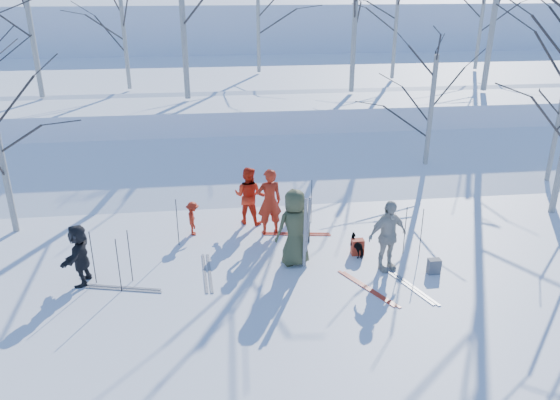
{
  "coord_description": "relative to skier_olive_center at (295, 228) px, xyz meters",
  "views": [
    {
      "loc": [
        -1.56,
        -11.56,
        6.8
      ],
      "look_at": [
        0.0,
        1.5,
        1.3
      ],
      "focal_mm": 35.0,
      "sensor_mm": 36.0,
      "label": 1
    }
  ],
  "objects": [
    {
      "name": "ski_pair_b",
      "position": [
        2.53,
        -1.4,
        -0.98
      ],
      "size": [
        1.44,
        2.03,
        0.02
      ],
      "primitive_type": null,
      "rotation": [
        0.0,
        0.0,
        0.35
      ],
      "color": "silver",
      "rests_on": "ground"
    },
    {
      "name": "dog",
      "position": [
        1.69,
        0.23,
        -0.72
      ],
      "size": [
        0.51,
        0.69,
        0.53
      ],
      "primitive_type": "imported",
      "rotation": [
        0.0,
        0.0,
        3.55
      ],
      "color": "black",
      "rests_on": "ground"
    },
    {
      "name": "upright_ski_left",
      "position": [
        0.21,
        -0.29,
        -0.04
      ],
      "size": [
        0.07,
        0.15,
        1.9
      ],
      "primitive_type": "cube",
      "rotation": [
        0.07,
        0.0,
        0.0
      ],
      "color": "silver",
      "rests_on": "ground"
    },
    {
      "name": "birch_plateau_i",
      "position": [
        3.87,
        10.3,
        4.4
      ],
      "size": [
        5.07,
        5.07,
        6.39
      ],
      "primitive_type": null,
      "color": "silver",
      "rests_on": "snow_plateau"
    },
    {
      "name": "birch_edge_c",
      "position": [
        9.41,
        4.36,
        1.11
      ],
      "size": [
        3.54,
        3.54,
        4.2
      ],
      "primitive_type": null,
      "color": "silver",
      "rests_on": "ground"
    },
    {
      "name": "ski_pole_d",
      "position": [
        -3.96,
        -0.4,
        -0.32
      ],
      "size": [
        0.02,
        0.02,
        1.34
      ],
      "primitive_type": "cylinder",
      "color": "black",
      "rests_on": "ground"
    },
    {
      "name": "backpack_grey",
      "position": [
        3.31,
        -0.9,
        -0.8
      ],
      "size": [
        0.3,
        0.2,
        0.38
      ],
      "primitive_type": "cube",
      "color": "#57595F",
      "rests_on": "ground"
    },
    {
      "name": "far_hill",
      "position": [
        -0.24,
        37.57,
        1.01
      ],
      "size": [
        90.0,
        30.0,
        6.0
      ],
      "primitive_type": "cube",
      "color": "white",
      "rests_on": "ground"
    },
    {
      "name": "ski_pole_e",
      "position": [
        0.83,
        2.32,
        -0.32
      ],
      "size": [
        0.02,
        0.02,
        1.34
      ],
      "primitive_type": "cylinder",
      "color": "black",
      "rests_on": "ground"
    },
    {
      "name": "skier_redor_behind",
      "position": [
        -0.99,
        2.57,
        -0.13
      ],
      "size": [
        1.02,
        0.92,
        1.71
      ],
      "primitive_type": "imported",
      "rotation": [
        0.0,
        0.0,
        2.74
      ],
      "color": "red",
      "rests_on": "ground"
    },
    {
      "name": "birch_plateau_d",
      "position": [
        11.6,
        15.21,
        3.84
      ],
      "size": [
        4.28,
        4.28,
        5.26
      ],
      "primitive_type": null,
      "color": "silver",
      "rests_on": "snow_plateau"
    },
    {
      "name": "ski_pair_a",
      "position": [
        1.53,
        -1.41,
        -0.98
      ],
      "size": [
        1.78,
        2.07,
        0.02
      ],
      "primitive_type": null,
      "rotation": [
        0.0,
        0.0,
        0.49
      ],
      "color": "red",
      "rests_on": "ground"
    },
    {
      "name": "ski_pair_d",
      "position": [
        -2.19,
        -0.25,
        -0.98
      ],
      "size": [
        0.43,
        1.92,
        0.02
      ],
      "primitive_type": null,
      "rotation": [
        0.0,
        0.0,
        0.06
      ],
      "color": "silver",
      "rests_on": "ground"
    },
    {
      "name": "snow_plateau",
      "position": [
        -0.24,
        16.57,
        0.01
      ],
      "size": [
        70.0,
        18.0,
        2.2
      ],
      "primitive_type": "cube",
      "color": "white",
      "rests_on": "ground"
    },
    {
      "name": "skier_red_seated",
      "position": [
        -2.57,
        1.97,
        -0.5
      ],
      "size": [
        0.4,
        0.65,
        0.98
      ],
      "primitive_type": "imported",
      "rotation": [
        0.0,
        0.0,
        1.63
      ],
      "color": "#B42410",
      "rests_on": "ground"
    },
    {
      "name": "birch_edge_e",
      "position": [
        5.47,
        5.54,
        1.17
      ],
      "size": [
        3.63,
        3.63,
        4.32
      ],
      "primitive_type": null,
      "color": "silver",
      "rests_on": "ground"
    },
    {
      "name": "skier_cream_east",
      "position": [
        2.19,
        -0.55,
        -0.08
      ],
      "size": [
        1.15,
        0.75,
        1.82
      ],
      "primitive_type": "imported",
      "rotation": [
        0.0,
        0.0,
        0.32
      ],
      "color": "beige",
      "rests_on": "ground"
    },
    {
      "name": "birch_plateau_b",
      "position": [
        0.44,
        15.64,
        3.81
      ],
      "size": [
        4.24,
        4.24,
        5.21
      ],
      "primitive_type": null,
      "color": "silver",
      "rests_on": "snow_plateau"
    },
    {
      "name": "backpack_red",
      "position": [
        1.7,
        0.27,
        -0.78
      ],
      "size": [
        0.32,
        0.22,
        0.42
      ],
      "primitive_type": "cube",
      "color": "#B4311B",
      "rests_on": "ground"
    },
    {
      "name": "birch_plateau_e",
      "position": [
        -5.42,
        12.02,
        3.34
      ],
      "size": [
        3.58,
        3.58,
        4.26
      ],
      "primitive_type": null,
      "color": "silver",
      "rests_on": "snow_plateau"
    },
    {
      "name": "birch_plateau_c",
      "position": [
        -8.67,
        10.69,
        4.46
      ],
      "size": [
        5.16,
        5.16,
        6.51
      ],
      "primitive_type": null,
      "color": "silver",
      "rests_on": "snow_plateau"
    },
    {
      "name": "ski_pair_e",
      "position": [
        0.29,
        1.62,
        -0.98
      ],
      "size": [
        0.74,
        1.96,
        0.02
      ],
      "primitive_type": null,
      "rotation": [
        0.0,
        0.0,
        1.43
      ],
      "color": "red",
      "rests_on": "ground"
    },
    {
      "name": "upright_ski_right",
      "position": [
        0.29,
        -0.18,
        -0.04
      ],
      "size": [
        0.14,
        0.23,
        1.89
      ],
      "primitive_type": "cube",
      "rotation": [
        0.1,
        0.0,
        0.36
      ],
      "color": "silver",
      "rests_on": "ground"
    },
    {
      "name": "backpack_dark",
      "position": [
        0.41,
        1.19,
        -0.79
      ],
      "size": [
        0.34,
        0.24,
        0.4
      ],
      "primitive_type": "cube",
      "color": "black",
      "rests_on": "ground"
    },
    {
      "name": "ski_pole_f",
      "position": [
        -4.8,
        -0.38,
        -0.32
      ],
      "size": [
        0.02,
        0.02,
        1.34
      ],
      "primitive_type": "cylinder",
      "color": "black",
      "rests_on": "ground"
    },
    {
      "name": "birch_edge_a",
      "position": [
        -7.6,
        2.78,
        1.35
      ],
      "size": [
        3.88,
        3.88,
        4.68
      ],
      "primitive_type": null,
      "color": "silver",
      "rests_on": "ground"
    },
    {
      "name": "ski_pole_b",
      "position": [
        2.89,
        0.16,
        -0.32
      ],
      "size": [
        0.02,
        0.02,
        1.34
      ],
      "primitive_type": "cylinder",
      "color": "black",
      "rests_on": "ground"
    },
    {
      "name": "ski_pole_c",
      "position": [
        -4.15,
        -0.83,
        -0.32
      ],
      "size": [
        0.02,
        0.02,
        1.34
      ],
      "primitive_type": "cylinder",
      "color": "black",
      "rests_on": "ground"
    },
    {
      "name": "ski_pole_g",
      "position": [
        3.26,
        -0.02,
        -0.32
      ],
      "size": [
        0.02,
        0.02,
        1.34
      ],
      "primitive_type": "cylinder",
      "color": "black",
      "rests_on": "ground"
    },
    {
      "name": "skier_grey_west",
      "position": [
        -5.1,
        -0.34,
        -0.24
      ],
      "size": [
        0.59,
        1.43,
        1.5
      ],
      "primitive_type": "imported",
      "rotation": [
        0.0,
        0.0,
        4.6
      ],
      "color": "black",
      "rests_on": "ground"
    },
    {
      "name": "birch_plateau_g",
      "position": [
        6.52,
        13.12,
        3.45
      ],
      "size": [
        3.73,
        3.73,
        4.48
      ],
      "primitive_type": null,
      "color": "silver",
      "rests_on": "snow_plateau"
    },
    {
      "name": "ski_pole_a",
      "position": [
        -2.95,
        1.34,
        -0.32
      ],
      "size": [
        0.02,
        0.02,
        1.34
      ],
      "primitive_type": "cylinder",
      "color": "black",
      "rests_on": "ground"
    },
    {
      "name": "skier_olive_center",
      "position": [
        0.0,
        0.0,
        0.0
      ],
      "size": [
        1.11,
        0.88,
        1.98
      ],
      "primitive_type": "imported",
      "rotation": [
        0.0,
        0.0,
        3.44
      ],
      "color": "#404529",
      "rests_on": "ground"
    },
    {
      "name": "snow_ramp",
      "position": [
        -0.24,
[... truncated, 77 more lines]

